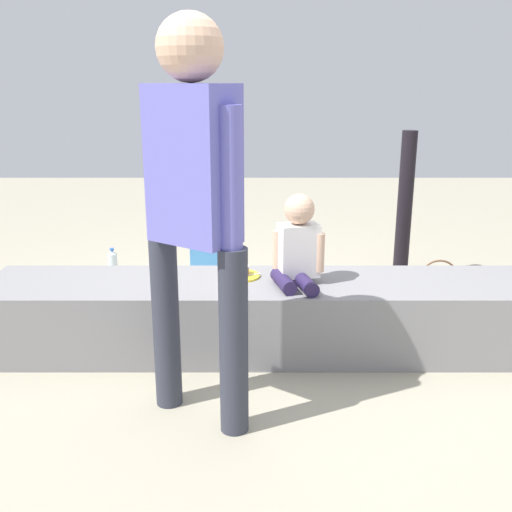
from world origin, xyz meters
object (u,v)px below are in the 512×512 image
Objects in this scene: water_bottle_near_gift at (115,262)px; cake_plate at (242,273)px; handbag_brown_canvas at (439,295)px; handbag_black_leather at (302,296)px; gift_bag at (209,264)px; adult_standing at (197,191)px; child_seated at (300,245)px; party_cup_red at (70,301)px.

cake_plate is at bearing -50.69° from water_bottle_near_gift.
handbag_black_leather is at bearing 177.98° from handbag_brown_canvas.
gift_bag and handbag_black_leather have the same top height.
gift_bag is 0.77m from water_bottle_near_gift.
water_bottle_near_gift is 2.41m from handbag_brown_canvas.
water_bottle_near_gift is (-0.86, 2.02, -0.93)m from adult_standing.
adult_standing is 2.04m from handbag_brown_canvas.
cake_plate is (-0.31, 0.11, -0.19)m from child_seated.
cake_plate reaches higher than handbag_black_leather.
handbag_black_leather is at bearing 83.76° from child_seated.
cake_plate reaches higher than water_bottle_near_gift.
adult_standing is at bearing -113.57° from handbag_black_leather.
handbag_brown_canvas is (0.87, -0.03, 0.02)m from handbag_black_leather.
child_seated reaches higher than gift_bag.
handbag_black_leather is 0.85× the size of handbag_brown_canvas.
handbag_brown_canvas reaches higher than party_cup_red.
handbag_black_leather reaches higher than water_bottle_near_gift.
handbag_brown_canvas is (1.40, 1.19, -0.89)m from adult_standing.
cake_plate reaches higher than party_cup_red.
adult_standing is at bearing -66.87° from water_bottle_near_gift.
cake_plate is 1.10× the size of water_bottle_near_gift.
child_seated is 1.31× the size of handbag_brown_canvas.
gift_bag is at bearing 116.50° from child_seated.
cake_plate is 1.65m from water_bottle_near_gift.
adult_standing is 7.54× the size of cake_plate.
adult_standing is at bearing -101.68° from cake_plate.
handbag_brown_canvas is (0.93, 0.53, -0.48)m from child_seated.
cake_plate is 0.72× the size of handbag_black_leather.
handbag_black_leather is 0.87m from handbag_brown_canvas.
gift_bag is 1.52× the size of water_bottle_near_gift.
handbag_brown_canvas is at bearing 18.44° from cake_plate.
child_seated is 1.97m from water_bottle_near_gift.
gift_bag is 1.65m from handbag_brown_canvas.
handbag_brown_canvas is at bearing -23.24° from gift_bag.
adult_standing is at bearing -125.51° from child_seated.
water_bottle_near_gift is at bearing 79.70° from party_cup_red.
child_seated reaches higher than cake_plate.
water_bottle_near_gift is at bearing 113.13° from adult_standing.
child_seated is at bearing -23.47° from party_cup_red.
child_seated is 0.38m from cake_plate.
water_bottle_near_gift is at bearing 150.03° from handbag_black_leather.
party_cup_red is 1.53m from handbag_black_leather.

